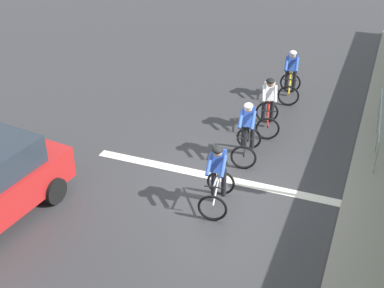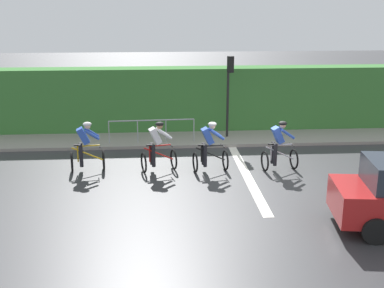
{
  "view_description": "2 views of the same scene",
  "coord_description": "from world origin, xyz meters",
  "px_view_note": "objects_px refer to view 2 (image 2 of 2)",
  "views": [
    {
      "loc": [
        3.3,
        -10.63,
        7.73
      ],
      "look_at": [
        -0.92,
        0.41,
        0.74
      ],
      "focal_mm": 50.98,
      "sensor_mm": 36.0,
      "label": 1
    },
    {
      "loc": [
        -15.06,
        3.07,
        5.4
      ],
      "look_at": [
        -0.23,
        2.03,
        1.08
      ],
      "focal_mm": 46.12,
      "sensor_mm": 36.0,
      "label": 2
    }
  ],
  "objects_px": {
    "cyclist_lead": "(86,148)",
    "pedestrian_railing_kerbside": "(152,126)",
    "cyclist_fourth": "(279,147)",
    "traffic_light_near_crossing": "(229,85)",
    "cyclist_second": "(157,148)",
    "cyclist_mid": "(209,148)"
  },
  "relations": [
    {
      "from": "cyclist_lead",
      "to": "pedestrian_railing_kerbside",
      "type": "xyz_separation_m",
      "value": [
        2.88,
        -2.12,
        -0.02
      ]
    },
    {
      "from": "cyclist_fourth",
      "to": "traffic_light_near_crossing",
      "type": "distance_m",
      "value": 4.31
    },
    {
      "from": "cyclist_second",
      "to": "pedestrian_railing_kerbside",
      "type": "distance_m",
      "value": 3.04
    },
    {
      "from": "cyclist_second",
      "to": "cyclist_fourth",
      "type": "xyz_separation_m",
      "value": [
        -0.18,
        -3.98,
        0.0
      ]
    },
    {
      "from": "cyclist_second",
      "to": "traffic_light_near_crossing",
      "type": "relative_size",
      "value": 0.5
    },
    {
      "from": "pedestrian_railing_kerbside",
      "to": "cyclist_mid",
      "type": "bearing_deg",
      "value": -149.06
    },
    {
      "from": "traffic_light_near_crossing",
      "to": "pedestrian_railing_kerbside",
      "type": "distance_m",
      "value": 3.47
    },
    {
      "from": "cyclist_mid",
      "to": "traffic_light_near_crossing",
      "type": "relative_size",
      "value": 0.5
    },
    {
      "from": "cyclist_second",
      "to": "cyclist_fourth",
      "type": "height_order",
      "value": "same"
    },
    {
      "from": "pedestrian_railing_kerbside",
      "to": "cyclist_lead",
      "type": "bearing_deg",
      "value": 143.67
    },
    {
      "from": "cyclist_second",
      "to": "pedestrian_railing_kerbside",
      "type": "xyz_separation_m",
      "value": [
        3.03,
        0.21,
        -0.02
      ]
    },
    {
      "from": "cyclist_lead",
      "to": "cyclist_fourth",
      "type": "distance_m",
      "value": 6.32
    },
    {
      "from": "cyclist_lead",
      "to": "cyclist_mid",
      "type": "distance_m",
      "value": 4.03
    },
    {
      "from": "cyclist_second",
      "to": "cyclist_mid",
      "type": "relative_size",
      "value": 1.0
    },
    {
      "from": "cyclist_fourth",
      "to": "cyclist_lead",
      "type": "bearing_deg",
      "value": 87.0
    },
    {
      "from": "cyclist_lead",
      "to": "cyclist_second",
      "type": "height_order",
      "value": "same"
    },
    {
      "from": "cyclist_lead",
      "to": "traffic_light_near_crossing",
      "type": "bearing_deg",
      "value": -55.43
    },
    {
      "from": "cyclist_mid",
      "to": "pedestrian_railing_kerbside",
      "type": "distance_m",
      "value": 3.69
    },
    {
      "from": "pedestrian_railing_kerbside",
      "to": "cyclist_fourth",
      "type": "bearing_deg",
      "value": -127.46
    },
    {
      "from": "cyclist_lead",
      "to": "pedestrian_railing_kerbside",
      "type": "bearing_deg",
      "value": -36.33
    },
    {
      "from": "cyclist_fourth",
      "to": "traffic_light_near_crossing",
      "type": "bearing_deg",
      "value": 15.88
    },
    {
      "from": "cyclist_second",
      "to": "traffic_light_near_crossing",
      "type": "bearing_deg",
      "value": -37.56
    }
  ]
}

